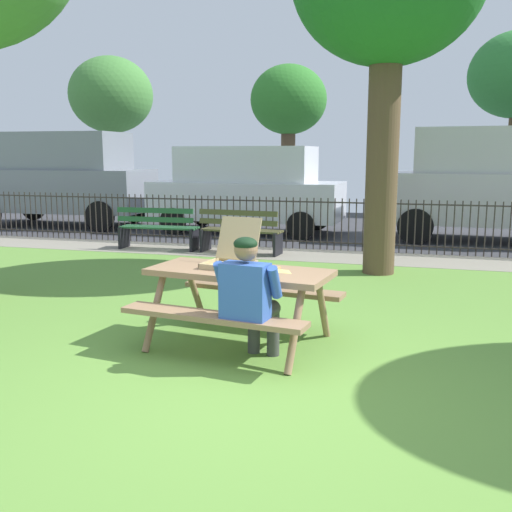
% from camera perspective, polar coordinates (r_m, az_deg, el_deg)
% --- Properties ---
extents(ground, '(28.00, 11.21, 0.02)m').
position_cam_1_polar(ground, '(6.26, 3.57, -7.76)').
color(ground, '#61923B').
extents(cobblestone_walkway, '(28.00, 1.40, 0.01)m').
position_cam_1_polar(cobblestone_walkway, '(10.98, 8.96, -0.12)').
color(cobblestone_walkway, gray).
extents(street_asphalt, '(28.00, 7.75, 0.01)m').
position_cam_1_polar(street_asphalt, '(15.49, 10.98, 2.73)').
color(street_asphalt, '#38383D').
extents(picnic_table_foreground, '(1.98, 1.71, 0.79)m').
position_cam_1_polar(picnic_table_foreground, '(5.79, -1.62, -2.99)').
color(picnic_table_foreground, '#977253').
rests_on(picnic_table_foreground, ground).
extents(pizza_box_open, '(0.53, 0.62, 0.48)m').
position_cam_1_polar(pizza_box_open, '(5.92, -2.39, -0.12)').
color(pizza_box_open, tan).
rests_on(pizza_box_open, picnic_table_foreground).
extents(pizza_slice_on_table, '(0.28, 0.27, 0.02)m').
position_cam_1_polar(pizza_slice_on_table, '(5.69, 2.37, -1.39)').
color(pizza_slice_on_table, '#F2D76B').
rests_on(pizza_slice_on_table, picnic_table_foreground).
extents(adult_at_table, '(0.63, 0.63, 1.19)m').
position_cam_1_polar(adult_at_table, '(5.20, -0.62, -3.81)').
color(adult_at_table, '#3F3F3F').
rests_on(adult_at_table, ground).
extents(iron_fence_streetside, '(22.74, 0.03, 1.04)m').
position_cam_1_polar(iron_fence_streetside, '(11.59, 9.45, 3.07)').
color(iron_fence_streetside, '#2D2823').
rests_on(iron_fence_streetside, ground).
extents(park_bench_left, '(1.61, 0.52, 0.85)m').
position_cam_1_polar(park_bench_left, '(11.83, -9.61, 2.64)').
color(park_bench_left, '#275D35').
rests_on(park_bench_left, ground).
extents(park_bench_center, '(1.63, 0.60, 0.85)m').
position_cam_1_polar(park_bench_center, '(11.20, -1.54, 2.37)').
color(park_bench_center, brown).
rests_on(park_bench_center, ground).
extents(parked_car_far_left, '(4.77, 2.22, 2.46)m').
position_cam_1_polar(parked_car_far_left, '(16.44, -18.54, 7.40)').
color(parked_car_far_left, gray).
rests_on(parked_car_far_left, ground).
extents(parked_car_left, '(4.65, 2.05, 2.08)m').
position_cam_1_polar(parked_car_left, '(14.23, -0.88, 6.74)').
color(parked_car_left, silver).
rests_on(parked_car_left, ground).
extents(parked_car_center, '(4.80, 2.27, 2.46)m').
position_cam_1_polar(parked_car_center, '(13.72, 22.54, 6.75)').
color(parked_car_center, '#BCB8BF').
rests_on(parked_car_center, ground).
extents(far_tree_left, '(3.15, 3.15, 5.54)m').
position_cam_1_polar(far_tree_left, '(23.47, -14.05, 14.99)').
color(far_tree_left, brown).
rests_on(far_tree_left, ground).
extents(far_tree_midleft, '(2.66, 2.66, 4.97)m').
position_cam_1_polar(far_tree_midleft, '(20.96, 3.22, 14.83)').
color(far_tree_midleft, brown).
rests_on(far_tree_midleft, ground).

